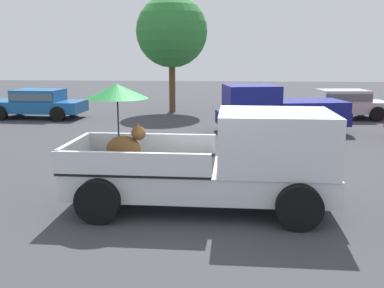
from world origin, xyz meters
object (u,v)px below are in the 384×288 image
at_px(pickup_truck_main, 222,159).
at_px(parked_sedan_near, 38,102).
at_px(pickup_truck_far, 276,110).
at_px(parked_sedan_far, 341,103).

bearing_deg(pickup_truck_main, parked_sedan_near, 127.51).
relative_size(pickup_truck_far, parked_sedan_far, 1.13).
relative_size(pickup_truck_main, parked_sedan_far, 1.13).
xyz_separation_m(pickup_truck_main, parked_sedan_near, (-8.66, 11.54, -0.23)).
distance_m(parked_sedan_near, parked_sedan_far, 13.94).
xyz_separation_m(pickup_truck_main, pickup_truck_far, (1.92, 8.60, -0.10)).
relative_size(pickup_truck_main, pickup_truck_far, 1.00).
relative_size(parked_sedan_near, parked_sedan_far, 0.98).
bearing_deg(pickup_truck_main, parked_sedan_far, 67.71).
bearing_deg(pickup_truck_main, pickup_truck_far, 78.02).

